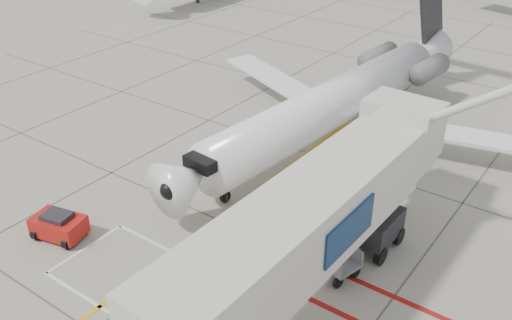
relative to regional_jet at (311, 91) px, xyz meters
The scene contains 8 objects.
ground_plane 12.59m from the regional_jet, 86.40° to the right, with size 260.00×260.00×0.00m, color gray.
regional_jet is the anchor object (origin of this frame).
jet_bridge 13.01m from the regional_jet, 60.79° to the right, with size 8.63×18.22×7.29m, color silver, non-canonical shape.
pushback_tug 14.27m from the regional_jet, 110.07° to the right, with size 2.23×1.39×1.30m, color #AF1610, non-canonical shape.
baggage_cart 10.57m from the regional_jet, 53.24° to the right, with size 2.11×1.33×1.33m, color slate, non-canonical shape.
ground_power_unit 8.58m from the regional_jet, 49.15° to the right, with size 2.32×1.35×1.83m, color #B9B5B0, non-canonical shape.
cone_nose 7.17m from the regional_jet, 127.59° to the right, with size 0.34×0.34×0.47m, color orange.
cone_side 6.67m from the regional_jet, 87.12° to the right, with size 0.32×0.32×0.45m, color #FF600D.
Camera 1 is at (13.38, -12.50, 15.32)m, focal length 40.00 mm.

